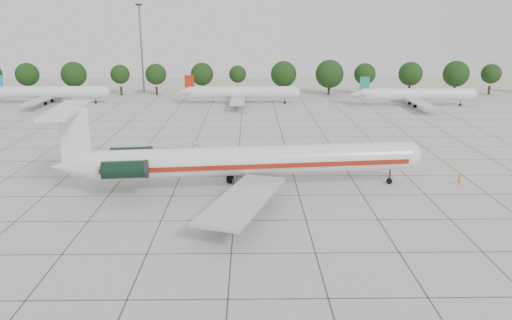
# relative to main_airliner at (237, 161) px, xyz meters

# --- Properties ---
(ground) EXTENTS (260.00, 260.00, 0.00)m
(ground) POSITION_rel_main_airliner_xyz_m (-0.17, -2.22, -3.94)
(ground) COLOR #B6B6AF
(ground) RESTS_ON ground
(apron_joints) EXTENTS (170.00, 170.00, 0.02)m
(apron_joints) POSITION_rel_main_airliner_xyz_m (-0.17, 12.78, -3.94)
(apron_joints) COLOR #383838
(apron_joints) RESTS_ON ground
(main_airliner) EXTENTS (47.57, 37.25, 11.17)m
(main_airliner) POSITION_rel_main_airliner_xyz_m (0.00, 0.00, 0.00)
(main_airliner) COLOR silver
(main_airliner) RESTS_ON ground
(ground_crew) EXTENTS (0.68, 0.60, 1.58)m
(ground_crew) POSITION_rel_main_airliner_xyz_m (29.62, 1.65, -3.15)
(ground_crew) COLOR orange
(ground_crew) RESTS_ON ground
(bg_airliner_b) EXTENTS (28.24, 27.20, 7.40)m
(bg_airliner_b) POSITION_rel_main_airliner_xyz_m (-49.86, 68.54, -1.03)
(bg_airliner_b) COLOR silver
(bg_airliner_b) RESTS_ON ground
(bg_airliner_c) EXTENTS (28.24, 27.20, 7.40)m
(bg_airliner_c) POSITION_rel_main_airliner_xyz_m (-0.51, 67.46, -1.03)
(bg_airliner_c) COLOR silver
(bg_airliner_c) RESTS_ON ground
(bg_airliner_d) EXTENTS (28.24, 27.20, 7.40)m
(bg_airliner_d) POSITION_rel_main_airliner_xyz_m (43.71, 63.26, -1.03)
(bg_airliner_d) COLOR silver
(bg_airliner_d) RESTS_ON ground
(tree_line) EXTENTS (249.86, 8.44, 10.22)m
(tree_line) POSITION_rel_main_airliner_xyz_m (-11.85, 82.78, 2.04)
(tree_line) COLOR #332114
(tree_line) RESTS_ON ground
(floodlight_mast) EXTENTS (1.60, 1.60, 25.45)m
(floodlight_mast) POSITION_rel_main_airliner_xyz_m (-30.17, 89.78, 10.34)
(floodlight_mast) COLOR slate
(floodlight_mast) RESTS_ON ground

